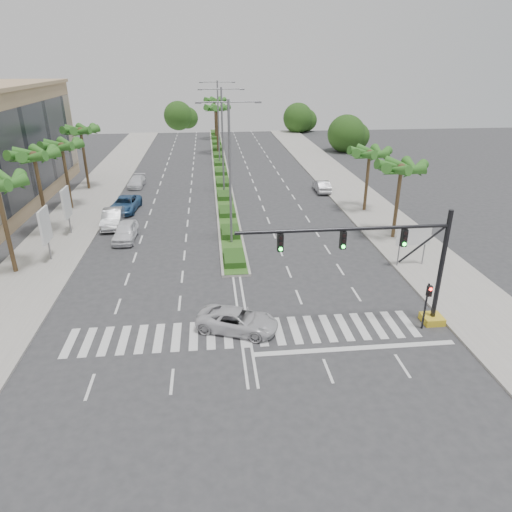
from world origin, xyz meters
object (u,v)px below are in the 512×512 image
(car_crossing, at_px, (237,320))
(car_parked_a, at_px, (125,232))
(car_parked_c, at_px, (125,204))
(car_right, at_px, (322,186))
(car_parked_d, at_px, (137,182))
(car_parked_b, at_px, (113,218))

(car_crossing, bearing_deg, car_parked_a, 50.88)
(car_parked_c, distance_m, car_right, 23.03)
(car_parked_a, distance_m, car_crossing, 18.05)
(car_parked_a, height_order, car_crossing, car_parked_a)
(car_parked_d, height_order, car_crossing, car_crossing)
(car_parked_d, xyz_separation_m, car_right, (22.58, -4.79, 0.07))
(car_parked_a, relative_size, car_parked_b, 0.92)
(car_parked_a, relative_size, car_crossing, 0.96)
(car_crossing, distance_m, car_right, 31.98)
(car_parked_a, distance_m, car_parked_b, 4.18)
(car_parked_b, xyz_separation_m, car_parked_d, (0.29, 14.85, -0.19))
(car_parked_b, relative_size, car_parked_c, 0.92)
(car_parked_b, distance_m, car_right, 24.98)
(car_parked_d, bearing_deg, car_crossing, -70.02)
(car_right, bearing_deg, car_parked_b, 24.46)
(car_parked_b, height_order, car_parked_c, car_parked_b)
(car_parked_c, bearing_deg, car_parked_b, -89.70)
(car_parked_c, height_order, car_parked_d, car_parked_c)
(car_parked_a, relative_size, car_parked_c, 0.85)
(car_parked_a, height_order, car_parked_c, car_parked_a)
(car_parked_a, bearing_deg, car_right, 34.68)
(car_parked_d, bearing_deg, car_parked_a, -82.23)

